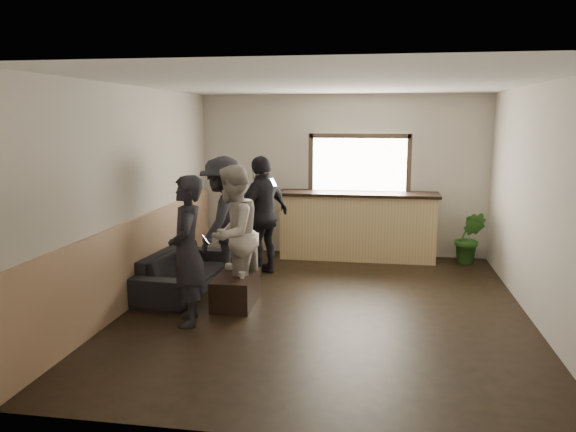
% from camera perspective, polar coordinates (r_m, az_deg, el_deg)
% --- Properties ---
extents(ground, '(5.00, 6.00, 0.01)m').
position_cam_1_polar(ground, '(7.26, 3.67, -9.32)').
color(ground, black).
extents(room_shell, '(5.01, 6.01, 2.80)m').
position_cam_1_polar(room_shell, '(7.03, -2.19, 2.38)').
color(room_shell, silver).
rests_on(room_shell, ground).
extents(bar_counter, '(2.70, 0.68, 2.13)m').
position_cam_1_polar(bar_counter, '(9.69, 7.08, -0.56)').
color(bar_counter, tan).
rests_on(bar_counter, ground).
extents(sofa, '(0.91, 1.98, 0.56)m').
position_cam_1_polar(sofa, '(8.05, -10.40, -5.43)').
color(sofa, black).
rests_on(sofa, ground).
extents(coffee_table, '(0.51, 0.89, 0.39)m').
position_cam_1_polar(coffee_table, '(7.36, -5.30, -7.46)').
color(coffee_table, black).
rests_on(coffee_table, ground).
extents(cup_a, '(0.13, 0.13, 0.09)m').
position_cam_1_polar(cup_a, '(7.53, -5.99, -5.17)').
color(cup_a, silver).
rests_on(cup_a, coffee_table).
extents(cup_b, '(0.11, 0.11, 0.08)m').
position_cam_1_polar(cup_b, '(7.15, -4.71, -6.01)').
color(cup_b, silver).
rests_on(cup_b, coffee_table).
extents(potted_plant, '(0.55, 0.48, 0.88)m').
position_cam_1_polar(potted_plant, '(9.75, 17.96, -2.12)').
color(potted_plant, '#2D6623').
rests_on(potted_plant, ground).
extents(person_a, '(0.59, 0.73, 1.75)m').
position_cam_1_polar(person_a, '(6.60, -10.22, -3.50)').
color(person_a, black).
rests_on(person_a, ground).
extents(person_b, '(0.86, 1.00, 1.80)m').
position_cam_1_polar(person_b, '(7.30, -5.65, -1.89)').
color(person_b, '#B8AFA6').
rests_on(person_b, ground).
extents(person_c, '(0.84, 1.28, 1.85)m').
position_cam_1_polar(person_c, '(8.16, -6.56, -0.47)').
color(person_c, black).
rests_on(person_c, ground).
extents(person_d, '(0.93, 1.15, 1.83)m').
position_cam_1_polar(person_d, '(8.60, -2.57, 0.04)').
color(person_d, black).
rests_on(person_d, ground).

